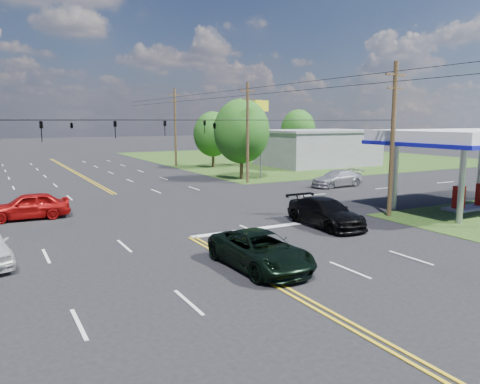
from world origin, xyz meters
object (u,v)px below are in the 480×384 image
tree_right_a (242,131)px  suv_black (325,213)px  pole_right_far (175,126)px  tree_right_b (213,134)px  pole_ne (248,132)px  tree_far_r (298,129)px  pickup_dkgreen (260,250)px  gas_canopy (475,140)px  pole_se (393,138)px  retail_ne (317,149)px

tree_right_a → suv_black: size_ratio=1.49×
pole_right_far → tree_right_b: size_ratio=1.41×
pole_ne → tree_far_r: bearing=45.0°
tree_right_a → pickup_dkgreen: 29.59m
pole_right_far → gas_canopy: bearing=-80.3°
pole_se → tree_right_a: size_ratio=1.16×
retail_ne → gas_canopy: gas_canopy is taller
tree_right_a → suv_black: (-6.30, -21.27, -4.07)m
tree_right_a → suv_black: bearing=-106.5°
retail_ne → pole_ne: pole_ne is taller
pole_right_far → tree_far_r: size_ratio=1.31×
retail_ne → suv_black: 36.83m
retail_ne → tree_right_b: 14.22m
tree_right_b → pickup_dkgreen: (-16.00, -38.01, -3.47)m
retail_ne → gas_canopy: 31.88m
retail_ne → pole_right_far: size_ratio=1.40×
retail_ne → pickup_dkgreen: bearing=-130.9°
tree_right_b → tree_far_r: bearing=18.9°
retail_ne → tree_right_a: tree_right_a is taller
suv_black → pole_right_far: bearing=83.1°
retail_ne → pole_right_far: bearing=154.8°
gas_canopy → suv_black: size_ratio=2.22×
pickup_dkgreen → suv_black: suv_black is taller
pole_ne → suv_black: size_ratio=1.73×
tree_right_b → suv_black: (-8.80, -33.27, -3.42)m
retail_ne → pole_right_far: (-17.00, 8.00, 2.97)m
gas_canopy → tree_far_r: (14.50, 40.00, -0.17)m
gas_canopy → tree_right_a: tree_right_a is taller
pole_ne → pole_se: bearing=-90.0°
gas_canopy → pole_right_far: pole_right_far is taller
tree_far_r → tree_right_a: bearing=-138.0°
tree_right_b → tree_far_r: tree_far_r is taller
pickup_dkgreen → retail_ne: bearing=47.7°
pole_ne → tree_right_a: size_ratio=1.16×
tree_right_a → tree_right_b: size_ratio=1.15×
pole_right_far → suv_black: bearing=-98.1°
pole_se → suv_black: size_ratio=1.73×
gas_canopy → tree_right_a: bearing=104.0°
tree_right_b → tree_right_a: bearing=-101.8°
tree_right_b → pole_right_far: bearing=131.2°
gas_canopy → pole_se: bearing=171.3°
gas_canopy → tree_right_b: (-3.00, 34.00, -0.49)m
tree_right_b → pickup_dkgreen: bearing=-112.8°
pole_se → gas_canopy: bearing=-8.7°
retail_ne → suv_black: retail_ne is taller
suv_black → tree_right_a: bearing=74.7°
pole_se → pickup_dkgreen: (-12.50, -5.01, -4.17)m
tree_right_a → tree_right_b: tree_right_a is taller
pole_right_far → suv_black: (-5.30, -37.27, -4.37)m
retail_ne → suv_black: (-22.30, -29.27, -1.40)m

